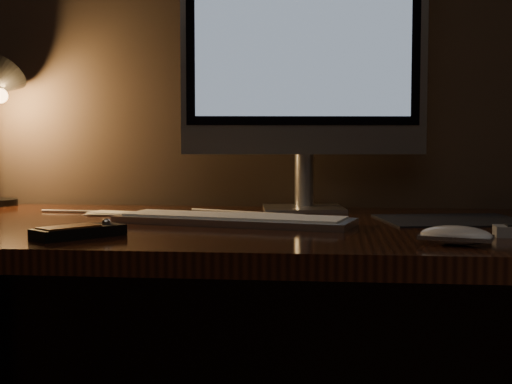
# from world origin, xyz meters

# --- Properties ---
(desk) EXTENTS (1.60, 0.75, 0.75)m
(desk) POSITION_xyz_m (0.00, 1.93, 0.62)
(desk) COLOR black
(desk) RESTS_ON ground
(monitor) EXTENTS (0.57, 0.19, 0.60)m
(monitor) POSITION_xyz_m (0.05, 2.14, 1.11)
(monitor) COLOR silver
(monitor) RESTS_ON desk
(keyboard) EXTENTS (0.49, 0.24, 0.02)m
(keyboard) POSITION_xyz_m (-0.08, 1.85, 0.76)
(keyboard) COLOR silver
(keyboard) RESTS_ON desk
(mousepad) EXTENTS (0.32, 0.28, 0.00)m
(mousepad) POSITION_xyz_m (0.37, 1.95, 0.75)
(mousepad) COLOR black
(mousepad) RESTS_ON desk
(mouse) EXTENTS (0.12, 0.09, 0.02)m
(mouse) POSITION_xyz_m (0.31, 1.60, 0.76)
(mouse) COLOR white
(mouse) RESTS_ON desk
(media_remote) EXTENTS (0.14, 0.16, 0.03)m
(media_remote) POSITION_xyz_m (-0.31, 1.62, 0.76)
(media_remote) COLOR black
(media_remote) RESTS_ON desk
(papers) EXTENTS (0.12, 0.09, 0.01)m
(papers) POSITION_xyz_m (-0.37, 2.00, 0.75)
(papers) COLOR white
(papers) RESTS_ON desk
(cable) EXTENTS (0.59, 0.17, 0.01)m
(cable) POSITION_xyz_m (-0.23, 2.03, 0.75)
(cable) COLOR white
(cable) RESTS_ON desk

